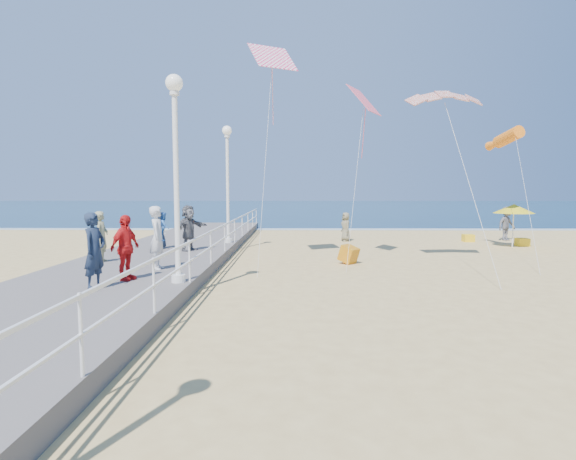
{
  "coord_description": "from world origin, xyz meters",
  "views": [
    {
      "loc": [
        -2.33,
        -11.56,
        2.79
      ],
      "look_at": [
        -2.5,
        2.0,
        1.6
      ],
      "focal_mm": 28.0,
      "sensor_mm": 36.0,
      "label": 1
    }
  ],
  "objects_px": {
    "lamp_post_mid": "(176,157)",
    "beach_chair_right": "(522,242)",
    "spectator_4": "(160,230)",
    "lamp_post_far": "(227,172)",
    "beach_chair_left": "(468,238)",
    "beach_walker_a": "(507,224)",
    "beach_umbrella": "(514,209)",
    "woman_holding_toddler": "(158,238)",
    "spectator_0": "(95,251)",
    "spectator_6": "(102,237)",
    "beach_walker_c": "(346,227)",
    "toddler_held": "(164,227)",
    "box_kite": "(349,256)",
    "spectator_5": "(189,228)",
    "spectator_3": "(125,248)"
  },
  "relations": [
    {
      "from": "lamp_post_mid",
      "to": "beach_chair_right",
      "type": "distance_m",
      "value": 18.62
    },
    {
      "from": "lamp_post_mid",
      "to": "spectator_4",
      "type": "distance_m",
      "value": 7.7
    },
    {
      "from": "lamp_post_far",
      "to": "beach_chair_left",
      "type": "xyz_separation_m",
      "value": [
        12.61,
        4.03,
        -3.46
      ]
    },
    {
      "from": "beach_walker_a",
      "to": "beach_umbrella",
      "type": "distance_m",
      "value": 3.48
    },
    {
      "from": "woman_holding_toddler",
      "to": "spectator_0",
      "type": "distance_m",
      "value": 2.81
    },
    {
      "from": "spectator_6",
      "to": "beach_walker_c",
      "type": "relative_size",
      "value": 1.07
    },
    {
      "from": "toddler_held",
      "to": "beach_walker_a",
      "type": "distance_m",
      "value": 19.7
    },
    {
      "from": "woman_holding_toddler",
      "to": "beach_walker_c",
      "type": "height_order",
      "value": "woman_holding_toddler"
    },
    {
      "from": "beach_umbrella",
      "to": "box_kite",
      "type": "bearing_deg",
      "value": -149.83
    },
    {
      "from": "woman_holding_toddler",
      "to": "spectator_6",
      "type": "relative_size",
      "value": 1.13
    },
    {
      "from": "spectator_4",
      "to": "beach_walker_c",
      "type": "relative_size",
      "value": 0.95
    },
    {
      "from": "spectator_6",
      "to": "beach_umbrella",
      "type": "bearing_deg",
      "value": -70.93
    },
    {
      "from": "beach_umbrella",
      "to": "beach_walker_c",
      "type": "bearing_deg",
      "value": 161.02
    },
    {
      "from": "box_kite",
      "to": "beach_chair_right",
      "type": "xyz_separation_m",
      "value": [
        9.44,
        5.6,
        -0.1
      ]
    },
    {
      "from": "spectator_5",
      "to": "woman_holding_toddler",
      "type": "bearing_deg",
      "value": -149.75
    },
    {
      "from": "spectator_3",
      "to": "beach_umbrella",
      "type": "height_order",
      "value": "spectator_3"
    },
    {
      "from": "lamp_post_far",
      "to": "beach_chair_right",
      "type": "height_order",
      "value": "lamp_post_far"
    },
    {
      "from": "spectator_5",
      "to": "beach_chair_right",
      "type": "height_order",
      "value": "spectator_5"
    },
    {
      "from": "spectator_4",
      "to": "box_kite",
      "type": "bearing_deg",
      "value": -112.94
    },
    {
      "from": "spectator_3",
      "to": "beach_chair_left",
      "type": "bearing_deg",
      "value": -28.58
    },
    {
      "from": "beach_chair_left",
      "to": "beach_chair_right",
      "type": "height_order",
      "value": "same"
    },
    {
      "from": "lamp_post_far",
      "to": "spectator_0",
      "type": "relative_size",
      "value": 2.85
    },
    {
      "from": "woman_holding_toddler",
      "to": "beach_chair_right",
      "type": "distance_m",
      "value": 18.18
    },
    {
      "from": "woman_holding_toddler",
      "to": "spectator_4",
      "type": "distance_m",
      "value": 5.11
    },
    {
      "from": "spectator_5",
      "to": "beach_walker_c",
      "type": "xyz_separation_m",
      "value": [
        7.08,
        7.03,
        -0.52
      ]
    },
    {
      "from": "beach_chair_left",
      "to": "spectator_5",
      "type": "bearing_deg",
      "value": -153.6
    },
    {
      "from": "toddler_held",
      "to": "box_kite",
      "type": "relative_size",
      "value": 1.48
    },
    {
      "from": "lamp_post_far",
      "to": "toddler_held",
      "type": "distance_m",
      "value": 7.26
    },
    {
      "from": "spectator_6",
      "to": "beach_chair_left",
      "type": "height_order",
      "value": "spectator_6"
    },
    {
      "from": "spectator_5",
      "to": "beach_walker_a",
      "type": "height_order",
      "value": "spectator_5"
    },
    {
      "from": "lamp_post_mid",
      "to": "beach_walker_c",
      "type": "height_order",
      "value": "lamp_post_mid"
    },
    {
      "from": "toddler_held",
      "to": "box_kite",
      "type": "distance_m",
      "value": 7.11
    },
    {
      "from": "spectator_4",
      "to": "beach_walker_a",
      "type": "xyz_separation_m",
      "value": [
        17.48,
        6.81,
        -0.2
      ]
    },
    {
      "from": "lamp_post_far",
      "to": "toddler_held",
      "type": "relative_size",
      "value": 6.01
    },
    {
      "from": "beach_walker_a",
      "to": "box_kite",
      "type": "relative_size",
      "value": 3.18
    },
    {
      "from": "spectator_4",
      "to": "box_kite",
      "type": "distance_m",
      "value": 7.81
    },
    {
      "from": "spectator_5",
      "to": "beach_walker_c",
      "type": "distance_m",
      "value": 9.99
    },
    {
      "from": "spectator_0",
      "to": "box_kite",
      "type": "height_order",
      "value": "spectator_0"
    },
    {
      "from": "box_kite",
      "to": "beach_chair_right",
      "type": "height_order",
      "value": "box_kite"
    },
    {
      "from": "spectator_0",
      "to": "spectator_3",
      "type": "distance_m",
      "value": 1.09
    },
    {
      "from": "woman_holding_toddler",
      "to": "lamp_post_far",
      "type": "bearing_deg",
      "value": -14.12
    },
    {
      "from": "box_kite",
      "to": "beach_umbrella",
      "type": "relative_size",
      "value": 0.28
    },
    {
      "from": "beach_walker_a",
      "to": "box_kite",
      "type": "distance_m",
      "value": 12.81
    },
    {
      "from": "beach_umbrella",
      "to": "beach_chair_left",
      "type": "relative_size",
      "value": 3.89
    },
    {
      "from": "lamp_post_mid",
      "to": "spectator_0",
      "type": "xyz_separation_m",
      "value": [
        -1.83,
        -0.79,
        -2.33
      ]
    },
    {
      "from": "woman_holding_toddler",
      "to": "spectator_6",
      "type": "distance_m",
      "value": 2.7
    },
    {
      "from": "lamp_post_far",
      "to": "box_kite",
      "type": "height_order",
      "value": "lamp_post_far"
    },
    {
      "from": "box_kite",
      "to": "beach_umbrella",
      "type": "bearing_deg",
      "value": -18.99
    },
    {
      "from": "spectator_4",
      "to": "beach_chair_right",
      "type": "height_order",
      "value": "spectator_4"
    },
    {
      "from": "lamp_post_far",
      "to": "woman_holding_toddler",
      "type": "height_order",
      "value": "lamp_post_far"
    }
  ]
}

